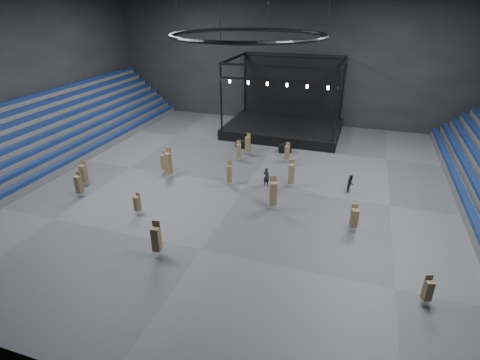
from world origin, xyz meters
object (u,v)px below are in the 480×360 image
(chair_stack_9, at_px, (79,184))
(chair_stack_10, at_px, (84,173))
(chair_stack_6, at_px, (239,150))
(man_center, at_px, (266,177))
(chair_stack_3, at_px, (354,217))
(chair_stack_1, at_px, (156,238))
(chair_stack_12, at_px, (137,203))
(crew_member, at_px, (351,183))
(chair_stack_13, at_px, (229,173))
(flight_case_left, at_px, (242,144))
(chair_stack_8, at_px, (291,173))
(chair_stack_4, at_px, (287,152))
(chair_stack_0, at_px, (248,144))
(stage, at_px, (285,121))
(chair_stack_11, at_px, (168,163))
(chair_stack_5, at_px, (164,161))
(chair_stack_7, at_px, (273,193))
(flight_case_right, at_px, (285,148))
(flight_case_mid, at_px, (286,148))
(chair_stack_2, at_px, (428,290))

(chair_stack_9, height_order, chair_stack_10, chair_stack_10)
(chair_stack_6, height_order, man_center, chair_stack_6)
(chair_stack_3, height_order, chair_stack_10, chair_stack_10)
(chair_stack_1, distance_m, man_center, 13.06)
(chair_stack_12, height_order, crew_member, chair_stack_12)
(chair_stack_12, relative_size, crew_member, 1.19)
(chair_stack_13, bearing_deg, chair_stack_9, -156.51)
(flight_case_left, bearing_deg, chair_stack_3, -46.54)
(flight_case_left, bearing_deg, chair_stack_8, -47.96)
(chair_stack_3, bearing_deg, chair_stack_4, 106.21)
(flight_case_left, xyz_separation_m, crew_member, (12.58, -7.34, 0.35))
(chair_stack_0, bearing_deg, chair_stack_13, -69.21)
(stage, xyz_separation_m, chair_stack_11, (-7.55, -17.11, 0.09))
(chair_stack_0, xyz_separation_m, chair_stack_1, (-0.36, -19.19, 0.10))
(chair_stack_12, bearing_deg, chair_stack_1, -31.35)
(chair_stack_8, bearing_deg, chair_stack_5, 163.02)
(stage, height_order, chair_stack_9, stage)
(chair_stack_5, xyz_separation_m, chair_stack_7, (11.86, -3.69, 0.31))
(chair_stack_4, relative_size, crew_member, 1.39)
(flight_case_right, distance_m, chair_stack_4, 2.99)
(flight_case_right, xyz_separation_m, chair_stack_8, (2.29, -8.28, 0.90))
(flight_case_left, height_order, crew_member, crew_member)
(stage, xyz_separation_m, chair_stack_9, (-13.01, -23.00, -0.23))
(chair_stack_10, bearing_deg, crew_member, 12.16)
(chair_stack_11, bearing_deg, flight_case_right, 48.65)
(chair_stack_10, bearing_deg, chair_stack_13, 15.39)
(chair_stack_9, xyz_separation_m, chair_stack_13, (11.50, 6.19, -0.03))
(chair_stack_8, bearing_deg, chair_stack_7, -118.09)
(stage, bearing_deg, chair_stack_1, -95.09)
(flight_case_right, height_order, chair_stack_8, chair_stack_8)
(stage, relative_size, flight_case_right, 10.29)
(stage, height_order, crew_member, stage)
(chair_stack_5, height_order, chair_stack_10, chair_stack_10)
(chair_stack_6, relative_size, chair_stack_12, 1.15)
(flight_case_mid, bearing_deg, chair_stack_3, -60.88)
(stage, relative_size, chair_stack_2, 7.27)
(flight_case_mid, relative_size, chair_stack_12, 0.57)
(flight_case_right, height_order, crew_member, crew_member)
(chair_stack_0, height_order, chair_stack_8, chair_stack_8)
(man_center, bearing_deg, chair_stack_0, -39.96)
(chair_stack_4, height_order, crew_member, chair_stack_4)
(chair_stack_5, relative_size, chair_stack_7, 0.76)
(flight_case_left, xyz_separation_m, chair_stack_4, (5.85, -2.69, 0.70))
(chair_stack_0, height_order, chair_stack_10, chair_stack_10)
(chair_stack_1, relative_size, man_center, 1.42)
(chair_stack_1, bearing_deg, chair_stack_13, 77.99)
(man_center, bearing_deg, chair_stack_3, 167.04)
(chair_stack_7, distance_m, chair_stack_10, 17.38)
(chair_stack_11, height_order, chair_stack_12, chair_stack_11)
(chair_stack_3, bearing_deg, chair_stack_1, -166.77)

